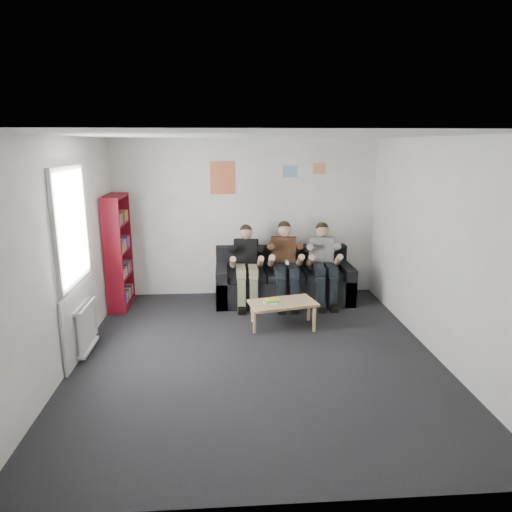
{
  "coord_description": "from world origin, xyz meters",
  "views": [
    {
      "loc": [
        -0.38,
        -5.33,
        2.61
      ],
      "look_at": [
        0.08,
        1.3,
        0.97
      ],
      "focal_mm": 32.0,
      "sensor_mm": 36.0,
      "label": 1
    }
  ],
  "objects": [
    {
      "name": "poster_blue",
      "position": [
        0.75,
        2.49,
        2.15
      ],
      "size": [
        0.25,
        0.01,
        0.2
      ],
      "primitive_type": "cube",
      "color": "#4192DF",
      "rests_on": "room_shell"
    },
    {
      "name": "person_right",
      "position": [
        1.24,
        1.86,
        0.67
      ],
      "size": [
        0.4,
        0.86,
        1.35
      ],
      "rotation": [
        0.0,
        0.0,
        -0.13
      ],
      "color": "white",
      "rests_on": "sofa"
    },
    {
      "name": "bookshelf",
      "position": [
        -2.09,
        1.94,
        0.92
      ],
      "size": [
        0.27,
        0.82,
        1.83
      ],
      "rotation": [
        0.0,
        0.0,
        0.01
      ],
      "color": "maroon",
      "rests_on": "ground"
    },
    {
      "name": "game_cases",
      "position": [
        0.28,
        0.87,
        0.4
      ],
      "size": [
        0.23,
        0.2,
        0.04
      ],
      "rotation": [
        0.0,
        0.0,
        0.06
      ],
      "color": "white",
      "rests_on": "coffee_table"
    },
    {
      "name": "coffee_table",
      "position": [
        0.44,
        0.88,
        0.33
      ],
      "size": [
        0.94,
        0.52,
        0.38
      ],
      "rotation": [
        0.0,
        0.0,
        0.23
      ],
      "color": "tan",
      "rests_on": "ground"
    },
    {
      "name": "radiator",
      "position": [
        -2.15,
        0.2,
        0.35
      ],
      "size": [
        0.1,
        0.64,
        0.6
      ],
      "color": "white",
      "rests_on": "ground"
    },
    {
      "name": "room_shell",
      "position": [
        0.0,
        0.0,
        1.35
      ],
      "size": [
        5.0,
        5.0,
        5.0
      ],
      "color": "black",
      "rests_on": "ground"
    },
    {
      "name": "poster_pink",
      "position": [
        1.25,
        2.49,
        2.2
      ],
      "size": [
        0.22,
        0.01,
        0.18
      ],
      "primitive_type": "cube",
      "color": "#D7437D",
      "rests_on": "room_shell"
    },
    {
      "name": "person_left",
      "position": [
        -0.03,
        1.86,
        0.66
      ],
      "size": [
        0.39,
        0.84,
        1.32
      ],
      "rotation": [
        0.0,
        0.0,
        -0.17
      ],
      "color": "black",
      "rests_on": "sofa"
    },
    {
      "name": "poster_large",
      "position": [
        -0.4,
        2.49,
        2.05
      ],
      "size": [
        0.42,
        0.01,
        0.55
      ],
      "primitive_type": "cube",
      "color": "gold",
      "rests_on": "room_shell"
    },
    {
      "name": "sofa",
      "position": [
        0.6,
        2.07,
        0.32
      ],
      "size": [
        2.28,
        0.93,
        0.88
      ],
      "color": "black",
      "rests_on": "ground"
    },
    {
      "name": "poster_sign",
      "position": [
        -1.0,
        2.49,
        2.25
      ],
      "size": [
        0.2,
        0.01,
        0.14
      ],
      "primitive_type": "cube",
      "color": "white",
      "rests_on": "room_shell"
    },
    {
      "name": "person_middle",
      "position": [
        0.6,
        1.86,
        0.68
      ],
      "size": [
        0.42,
        0.89,
        1.37
      ],
      "rotation": [
        0.0,
        0.0,
        -0.16
      ],
      "color": "#50321A",
      "rests_on": "sofa"
    },
    {
      "name": "window",
      "position": [
        -2.22,
        0.2,
        1.03
      ],
      "size": [
        0.05,
        1.3,
        2.36
      ],
      "color": "white",
      "rests_on": "room_shell"
    }
  ]
}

